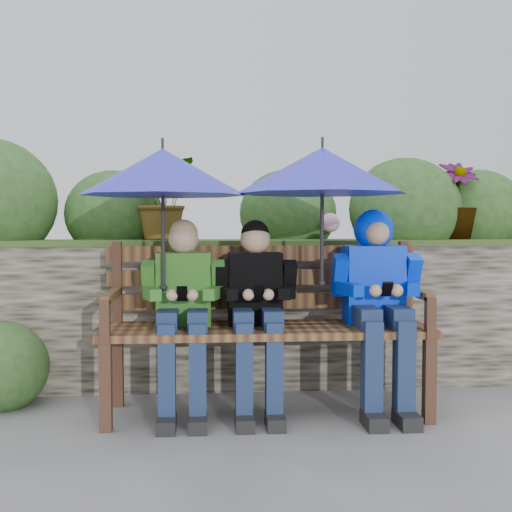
{
  "coord_description": "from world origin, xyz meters",
  "views": [
    {
      "loc": [
        -0.3,
        -3.74,
        1.15
      ],
      "look_at": [
        0.0,
        0.1,
        0.95
      ],
      "focal_mm": 45.0,
      "sensor_mm": 36.0,
      "label": 1
    }
  ],
  "objects": [
    {
      "name": "garden_backdrop",
      "position": [
        -0.04,
        1.6,
        0.61
      ],
      "size": [
        8.0,
        2.89,
        1.8
      ],
      "color": "#2E2A21",
      "rests_on": "ground"
    },
    {
      "name": "boy_right",
      "position": [
        0.73,
        0.04,
        0.74
      ],
      "size": [
        0.53,
        0.64,
        1.23
      ],
      "color": "#0411E0",
      "rests_on": "ground"
    },
    {
      "name": "boy_left",
      "position": [
        -0.43,
        0.04,
        0.67
      ],
      "size": [
        0.49,
        0.56,
        1.17
      ],
      "color": "#327625",
      "rests_on": "ground"
    },
    {
      "name": "park_bench",
      "position": [
        0.06,
        0.13,
        0.59
      ],
      "size": [
        1.95,
        0.57,
        1.03
      ],
      "color": "#472B1F",
      "rests_on": "ground"
    },
    {
      "name": "umbrella_right",
      "position": [
        0.38,
        0.01,
        1.46
      ],
      "size": [
        1.02,
        1.02,
        0.88
      ],
      "color": "#2324D4",
      "rests_on": "ground"
    },
    {
      "name": "ground",
      "position": [
        0.0,
        0.0,
        0.0
      ],
      "size": [
        60.0,
        60.0,
        0.0
      ],
      "primitive_type": "plane",
      "color": "#575757",
      "rests_on": "ground"
    },
    {
      "name": "umbrella_left",
      "position": [
        -0.55,
        0.01,
        1.44
      ],
      "size": [
        0.97,
        0.97,
        0.89
      ],
      "color": "#2324D4",
      "rests_on": "ground"
    },
    {
      "name": "boy_middle",
      "position": [
        -0.0,
        0.04,
        0.67
      ],
      "size": [
        0.48,
        0.56,
        1.17
      ],
      "color": "black",
      "rests_on": "ground"
    }
  ]
}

